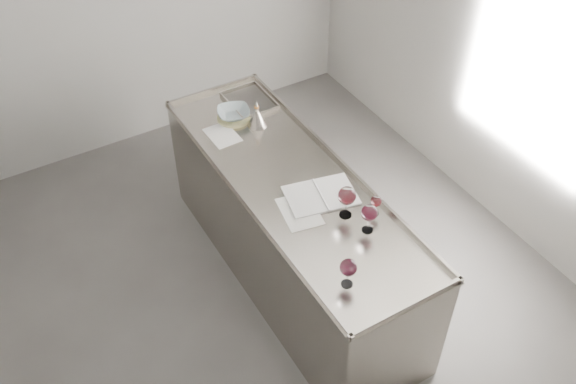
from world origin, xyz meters
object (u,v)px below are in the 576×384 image
wine_glass_right (369,213)px  notebook (321,195)px  wine_funnel (257,118)px  counter (292,230)px  wine_glass_small (376,202)px  ceramic_bowl (234,113)px  wine_glass_left (348,268)px  wine_glass_middle (347,196)px

wine_glass_right → notebook: 0.42m
wine_funnel → counter: bearing=-97.9°
counter → notebook: 0.53m
wine_glass_small → wine_glass_right: bearing=-142.6°
notebook → ceramic_bowl: bearing=108.2°
wine_glass_left → wine_glass_right: wine_glass_right is taller
counter → notebook: size_ratio=4.91×
notebook → wine_funnel: 0.86m
counter → wine_glass_left: (-0.18, -0.89, 0.60)m
wine_glass_middle → ceramic_bowl: (-0.14, 1.23, -0.11)m
wine_glass_small → ceramic_bowl: size_ratio=0.61×
wine_glass_right → wine_glass_small: bearing=37.4°
notebook → ceramic_bowl: size_ratio=2.12×
ceramic_bowl → notebook: bearing=-84.5°
wine_glass_right → notebook: size_ratio=0.40×
wine_glass_small → wine_funnel: 1.17m
wine_glass_middle → wine_glass_right: 0.18m
wine_glass_left → wine_glass_middle: 0.54m
counter → wine_glass_small: (0.27, -0.52, 0.57)m
wine_glass_right → wine_funnel: wine_funnel is taller
wine_glass_right → wine_glass_left: bearing=-140.6°
wine_funnel → notebook: bearing=-90.7°
wine_glass_middle → wine_glass_small: wine_glass_middle is taller
notebook → wine_glass_right: bearing=-66.0°
wine_glass_middle → notebook: (-0.04, 0.22, -0.15)m
wine_glass_right → wine_glass_small: size_ratio=1.39×
wine_glass_left → wine_funnel: wine_funnel is taller
wine_glass_right → notebook: (-0.08, 0.39, -0.13)m
wine_glass_left → wine_glass_middle: size_ratio=0.87×
wine_glass_middle → ceramic_bowl: bearing=96.3°
wine_glass_right → ceramic_bowl: wine_glass_right is taller
counter → wine_glass_middle: bearing=-75.3°
notebook → wine_funnel: wine_funnel is taller
wine_glass_right → ceramic_bowl: bearing=97.2°
counter → wine_glass_small: wine_glass_small is taller
wine_glass_middle → ceramic_bowl: size_ratio=0.94×
wine_glass_left → ceramic_bowl: (0.16, 1.68, -0.09)m
wine_glass_middle → wine_glass_small: size_ratio=1.55×
counter → wine_glass_left: wine_glass_left is taller
wine_glass_left → wine_glass_middle: wine_glass_middle is taller
counter → wine_funnel: 0.83m
notebook → wine_funnel: bearing=102.0°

